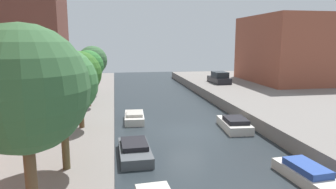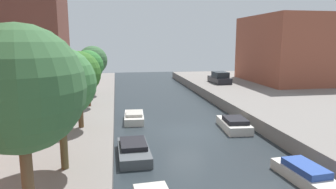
# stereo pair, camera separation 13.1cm
# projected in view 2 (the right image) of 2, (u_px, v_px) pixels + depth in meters

# --- Properties ---
(ground_plane) EXTENTS (84.00, 84.00, 0.00)m
(ground_plane) POSITION_uv_depth(u_px,v_px,m) (185.00, 132.00, 21.54)
(ground_plane) COLOR #232B30
(low_block_right) EXTENTS (10.00, 12.89, 8.59)m
(low_block_right) POSITION_uv_depth(u_px,v_px,m) (290.00, 49.00, 40.05)
(low_block_right) COLOR brown
(low_block_right) RESTS_ON quay_right
(street_tree_0) EXTENTS (3.13, 3.13, 5.83)m
(street_tree_0) POSITION_uv_depth(u_px,v_px,m) (20.00, 90.00, 7.25)
(street_tree_0) COLOR brown
(street_tree_0) RESTS_ON quay_left
(street_tree_1) EXTENTS (2.96, 2.96, 5.17)m
(street_tree_1) POSITION_uv_depth(u_px,v_px,m) (60.00, 84.00, 12.39)
(street_tree_1) COLOR brown
(street_tree_1) RESTS_ON quay_left
(street_tree_2) EXTENTS (2.72, 2.72, 4.79)m
(street_tree_2) POSITION_uv_depth(u_px,v_px,m) (79.00, 74.00, 18.61)
(street_tree_2) COLOR brown
(street_tree_2) RESTS_ON quay_left
(street_tree_3) EXTENTS (2.54, 2.54, 4.65)m
(street_tree_3) POSITION_uv_depth(u_px,v_px,m) (88.00, 66.00, 24.82)
(street_tree_3) COLOR brown
(street_tree_3) RESTS_ON quay_left
(street_tree_4) EXTENTS (2.87, 2.87, 4.90)m
(street_tree_4) POSITION_uv_depth(u_px,v_px,m) (93.00, 60.00, 30.25)
(street_tree_4) COLOR brown
(street_tree_4) RESTS_ON quay_left
(parked_car) EXTENTS (2.00, 4.07, 1.47)m
(parked_car) POSITION_uv_depth(u_px,v_px,m) (220.00, 78.00, 39.13)
(parked_car) COLOR black
(parked_car) RESTS_ON quay_right
(moored_boat_left_2) EXTENTS (1.76, 3.89, 0.79)m
(moored_boat_left_2) POSITION_uv_depth(u_px,v_px,m) (134.00, 150.00, 17.00)
(moored_boat_left_2) COLOR #4C5156
(moored_boat_left_2) RESTS_ON ground_plane
(moored_boat_left_3) EXTENTS (1.66, 3.56, 0.78)m
(moored_boat_left_3) POSITION_uv_depth(u_px,v_px,m) (134.00, 117.00, 24.41)
(moored_boat_left_3) COLOR beige
(moored_boat_left_3) RESTS_ON ground_plane
(moored_boat_right_1) EXTENTS (1.63, 4.03, 0.83)m
(moored_boat_right_1) POSITION_uv_depth(u_px,v_px,m) (307.00, 176.00, 13.78)
(moored_boat_right_1) COLOR beige
(moored_boat_right_1) RESTS_ON ground_plane
(moored_boat_right_2) EXTENTS (1.97, 3.80, 0.90)m
(moored_boat_right_2) POSITION_uv_depth(u_px,v_px,m) (234.00, 124.00, 22.18)
(moored_boat_right_2) COLOR beige
(moored_boat_right_2) RESTS_ON ground_plane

